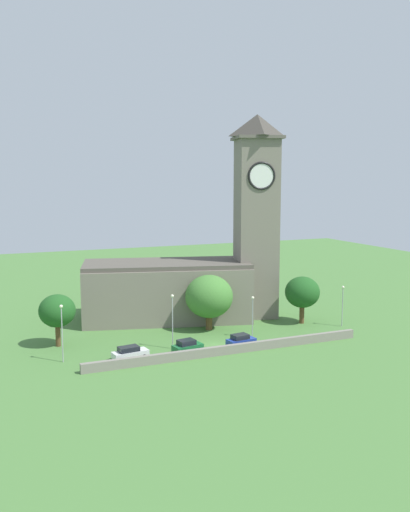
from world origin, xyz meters
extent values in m
plane|color=#477538|center=(0.00, 15.00, 0.00)|extent=(200.00, 200.00, 0.00)
cube|color=slate|center=(-1.63, 17.40, 4.53)|extent=(29.68, 18.84, 9.06)
cube|color=#524C43|center=(-1.63, 17.40, 9.41)|extent=(29.43, 17.89, 0.70)
cube|color=slate|center=(13.25, 13.51, 15.02)|extent=(8.08, 8.08, 30.05)
cube|color=#5B554B|center=(13.25, 13.51, 30.30)|extent=(9.37, 9.37, 0.50)
pyramid|color=#403C35|center=(13.25, 13.51, 32.37)|extent=(8.48, 8.48, 3.64)
cylinder|color=white|center=(12.40, 10.25, 24.04)|extent=(4.13, 1.19, 4.23)
torus|color=black|center=(12.40, 10.25, 24.04)|extent=(4.56, 1.54, 4.61)
cylinder|color=white|center=(16.51, 12.65, 24.04)|extent=(1.19, 4.13, 4.23)
torus|color=black|center=(16.51, 12.65, 24.04)|extent=(1.54, 4.56, 4.61)
cube|color=gray|center=(0.00, -4.23, 0.61)|extent=(40.40, 0.70, 1.23)
cube|color=silver|center=(-13.11, -1.23, 0.73)|extent=(4.93, 2.42, 0.81)
cube|color=#1E232B|center=(-13.34, -1.26, 1.46)|extent=(2.84, 1.92, 0.64)
cylinder|color=black|center=(-11.64, -0.13, 0.32)|extent=(0.69, 0.41, 0.65)
cylinder|color=black|center=(-11.40, -1.91, 0.32)|extent=(0.69, 0.41, 0.65)
cylinder|color=black|center=(-14.82, -0.56, 0.32)|extent=(0.69, 0.41, 0.65)
cylinder|color=black|center=(-14.58, -2.34, 0.32)|extent=(0.69, 0.41, 0.65)
cube|color=#1E6B38|center=(-5.22, -1.77, 0.79)|extent=(4.35, 2.56, 0.87)
cube|color=#1E232B|center=(-5.43, -1.80, 1.57)|extent=(2.54, 2.02, 0.69)
cylinder|color=black|center=(-4.03, -0.60, 0.35)|extent=(0.75, 0.45, 0.70)
cylinder|color=black|center=(-3.69, -2.43, 0.35)|extent=(0.75, 0.45, 0.70)
cylinder|color=black|center=(-6.76, -1.10, 0.35)|extent=(0.75, 0.45, 0.70)
cylinder|color=black|center=(-6.42, -2.93, 0.35)|extent=(0.75, 0.45, 0.70)
cube|color=#233D9E|center=(2.81, -1.97, 0.75)|extent=(4.31, 2.38, 0.84)
cube|color=#1E232B|center=(2.61, -2.00, 1.51)|extent=(2.49, 1.92, 0.67)
cylinder|color=black|center=(4.06, -0.87, 0.34)|extent=(0.71, 0.42, 0.67)
cylinder|color=black|center=(4.31, -2.69, 0.34)|extent=(0.71, 0.42, 0.67)
cylinder|color=black|center=(1.30, -1.26, 0.34)|extent=(0.71, 0.42, 0.67)
cylinder|color=black|center=(1.56, -3.07, 0.34)|extent=(0.71, 0.42, 0.67)
cylinder|color=#9EA0A5|center=(-21.45, 1.10, 3.58)|extent=(0.14, 0.14, 7.16)
sphere|color=#F4EFCC|center=(-21.45, 1.10, 7.38)|extent=(0.44, 0.44, 0.44)
cylinder|color=#9EA0A5|center=(-6.41, 0.97, 3.65)|extent=(0.14, 0.14, 7.30)
sphere|color=#F4EFCC|center=(-6.41, 0.97, 7.52)|extent=(0.44, 0.44, 0.44)
cylinder|color=#9EA0A5|center=(6.32, 1.33, 2.95)|extent=(0.14, 0.14, 5.90)
sphere|color=#F4EFCC|center=(6.32, 1.33, 6.12)|extent=(0.44, 0.44, 0.44)
cylinder|color=#9EA0A5|center=(22.75, 1.65, 3.09)|extent=(0.14, 0.14, 6.18)
sphere|color=#F4EFCC|center=(22.75, 1.65, 6.40)|extent=(0.44, 0.44, 0.44)
cylinder|color=brown|center=(17.84, 5.83, 1.54)|extent=(0.79, 0.79, 3.08)
ellipsoid|color=#1E511E|center=(17.84, 5.83, 5.21)|extent=(5.67, 5.67, 5.11)
cylinder|color=brown|center=(-20.98, 8.39, 1.61)|extent=(0.72, 0.72, 3.23)
ellipsoid|color=#1E511E|center=(-20.98, 8.39, 5.16)|extent=(5.14, 5.14, 4.63)
cylinder|color=brown|center=(2.24, 8.19, 1.26)|extent=(1.05, 1.05, 2.53)
ellipsoid|color=#427A33|center=(2.24, 8.19, 5.33)|extent=(7.49, 7.49, 6.74)
camera|label=1|loc=(-31.57, -70.19, 23.55)|focal=39.07mm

